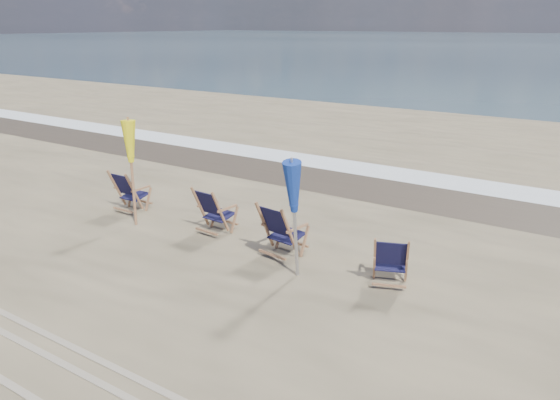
% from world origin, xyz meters
% --- Properties ---
extents(surf_foam, '(200.00, 1.40, 0.01)m').
position_xyz_m(surf_foam, '(0.00, 8.30, 0.00)').
color(surf_foam, silver).
rests_on(surf_foam, ground).
extents(wet_sand_strip, '(200.00, 2.60, 0.00)m').
position_xyz_m(wet_sand_strip, '(0.00, 6.80, 0.00)').
color(wet_sand_strip, '#42362A').
rests_on(wet_sand_strip, ground).
extents(tire_tracks, '(80.00, 1.30, 0.01)m').
position_xyz_m(tire_tracks, '(0.00, -2.80, 0.01)').
color(tire_tracks, gray).
rests_on(tire_tracks, ground).
extents(beach_chair_0, '(0.64, 0.72, 0.99)m').
position_xyz_m(beach_chair_0, '(-3.59, 1.86, 0.49)').
color(beach_chair_0, black).
rests_on(beach_chair_0, ground).
extents(beach_chair_1, '(0.68, 0.76, 0.99)m').
position_xyz_m(beach_chair_1, '(-1.17, 1.85, 0.50)').
color(beach_chair_1, black).
rests_on(beach_chair_1, ground).
extents(beach_chair_2, '(0.77, 0.84, 1.05)m').
position_xyz_m(beach_chair_2, '(0.59, 1.61, 0.53)').
color(beach_chair_2, black).
rests_on(beach_chair_2, ground).
extents(beach_chair_3, '(0.77, 0.81, 0.90)m').
position_xyz_m(beach_chair_3, '(2.68, 1.77, 0.45)').
color(beach_chair_3, black).
rests_on(beach_chair_3, ground).
extents(umbrella_yellow, '(0.30, 0.30, 2.17)m').
position_xyz_m(umbrella_yellow, '(-3.15, 1.47, 1.65)').
color(umbrella_yellow, '#8F5F40').
rests_on(umbrella_yellow, ground).
extents(umbrella_blue, '(0.30, 0.30, 2.07)m').
position_xyz_m(umbrella_blue, '(1.03, 1.08, 1.55)').
color(umbrella_blue, '#A5A5AD').
rests_on(umbrella_blue, ground).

